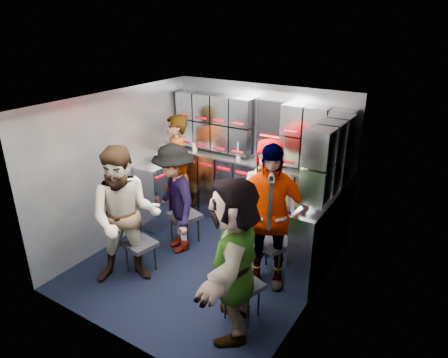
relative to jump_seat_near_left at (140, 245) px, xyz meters
The scene contains 29 objects.
floor 0.88m from the jump_seat_near_left, 42.81° to the left, with size 3.00×3.00×0.00m, color black.
wall_back 2.23m from the jump_seat_near_left, 73.99° to the left, with size 2.80×0.04×2.10m, color gray.
wall_left 1.19m from the jump_seat_near_left, 146.31° to the left, with size 0.04×3.00×2.10m, color gray.
wall_right 2.17m from the jump_seat_near_left, 15.29° to the left, with size 0.04×3.00×2.10m, color gray.
ceiling 1.91m from the jump_seat_near_left, 42.81° to the left, with size 2.80×3.00×0.02m, color silver.
cart_bank_back 1.93m from the jump_seat_near_left, 72.27° to the left, with size 2.68×0.38×0.99m, color #9DA1AC.
cart_bank_left 1.26m from the jump_seat_near_left, 118.71° to the left, with size 0.38×0.76×0.99m, color #9DA1AC.
counter 2.03m from the jump_seat_near_left, 72.27° to the left, with size 2.68×0.42×0.03m, color #B7BABF.
locker_bank_back 2.28m from the jump_seat_near_left, 72.80° to the left, with size 2.68×0.28×0.82m, color #9DA1AC.
locker_bank_right 2.48m from the jump_seat_near_left, 34.09° to the left, with size 0.28×1.00×0.82m, color #9DA1AC.
right_cabinet 2.17m from the jump_seat_near_left, 31.90° to the left, with size 0.28×1.20×1.00m, color #9DA1AC.
coffee_niche 2.37m from the jump_seat_near_left, 68.58° to the left, with size 0.46×0.16×0.84m, color black, non-canonical shape.
red_latch_strip 1.81m from the jump_seat_near_left, 70.26° to the left, with size 2.60×0.02×0.03m, color #930510.
jump_seat_near_left is the anchor object (origin of this frame).
jump_seat_mid_left 0.84m from the jump_seat_near_left, 86.71° to the left, with size 0.48×0.46×0.46m.
jump_seat_center 1.83m from the jump_seat_near_left, 53.72° to the left, with size 0.46×0.44×0.45m.
jump_seat_mid_right 1.63m from the jump_seat_near_left, 30.69° to the left, with size 0.52×0.51×0.47m.
jump_seat_near_right 1.47m from the jump_seat_near_left, ahead, with size 0.47×0.45×0.44m.
attendant_standing 1.48m from the jump_seat_near_left, 109.28° to the left, with size 0.61×0.40×1.67m, color black.
attendant_arc_a 0.51m from the jump_seat_near_left, 90.00° to the right, with size 0.82×0.64×1.69m, color black.
attendant_arc_b 0.76m from the jump_seat_near_left, 85.80° to the left, with size 0.97×0.56×1.50m, color black.
attendant_arc_c 1.73m from the jump_seat_near_left, 50.10° to the left, with size 0.77×0.50×1.57m, color black.
attendant_arc_d 1.62m from the jump_seat_near_left, 24.93° to the left, with size 1.02×0.42×1.74m, color black.
attendant_arc_e 1.56m from the jump_seat_near_left, ahead, with size 1.55×0.49×1.67m, color black.
bottle_left 1.98m from the jump_seat_near_left, 79.24° to the left, with size 0.06×0.06×0.26m, color white.
bottle_mid 1.98m from the jump_seat_near_left, 78.97° to the left, with size 0.07×0.07×0.26m, color white.
bottle_right 2.42m from the jump_seat_near_left, 51.18° to the left, with size 0.07×0.07×0.24m, color white.
cup_left 1.96m from the jump_seat_near_left, 103.95° to the left, with size 0.07×0.07×0.10m, color #C7AE8C.
cup_right 2.65m from the jump_seat_near_left, 44.00° to the left, with size 0.08×0.08×0.09m, color #C7AE8C.
Camera 1 is at (2.53, -3.55, 2.99)m, focal length 32.00 mm.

